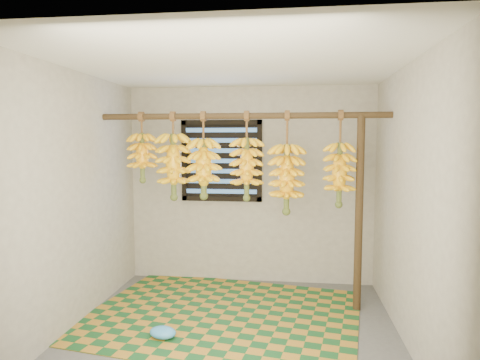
# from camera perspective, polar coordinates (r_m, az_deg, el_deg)

# --- Properties ---
(floor) EXTENTS (3.00, 3.00, 0.01)m
(floor) POSITION_cam_1_polar(r_m,az_deg,el_deg) (4.13, -1.03, -19.78)
(floor) COLOR #505050
(floor) RESTS_ON ground
(ceiling) EXTENTS (3.00, 3.00, 0.01)m
(ceiling) POSITION_cam_1_polar(r_m,az_deg,el_deg) (3.81, -1.09, 15.26)
(ceiling) COLOR silver
(ceiling) RESTS_ON wall_back
(wall_back) EXTENTS (3.00, 0.01, 2.40)m
(wall_back) POSITION_cam_1_polar(r_m,az_deg,el_deg) (5.27, 1.32, -0.70)
(wall_back) COLOR gray
(wall_back) RESTS_ON floor
(wall_left) EXTENTS (0.01, 3.00, 2.40)m
(wall_left) POSITION_cam_1_polar(r_m,az_deg,el_deg) (4.27, -21.48, -2.43)
(wall_left) COLOR gray
(wall_left) RESTS_ON floor
(wall_right) EXTENTS (0.01, 3.00, 2.40)m
(wall_right) POSITION_cam_1_polar(r_m,az_deg,el_deg) (3.87, 21.62, -3.20)
(wall_right) COLOR gray
(wall_right) RESTS_ON floor
(window) EXTENTS (1.00, 0.04, 1.00)m
(window) POSITION_cam_1_polar(r_m,az_deg,el_deg) (5.27, -2.50, 2.57)
(window) COLOR black
(window) RESTS_ON wall_back
(hanging_pole) EXTENTS (3.00, 0.06, 0.06)m
(hanging_pole) POSITION_cam_1_polar(r_m,az_deg,el_deg) (4.45, 0.25, 8.54)
(hanging_pole) COLOR #402D17
(hanging_pole) RESTS_ON wall_left
(support_post) EXTENTS (0.08, 0.08, 2.00)m
(support_post) POSITION_cam_1_polar(r_m,az_deg,el_deg) (4.52, 15.58, -4.43)
(support_post) COLOR #402D17
(support_post) RESTS_ON floor
(woven_mat) EXTENTS (2.95, 2.51, 0.01)m
(woven_mat) POSITION_cam_1_polar(r_m,az_deg,el_deg) (4.50, -2.41, -17.50)
(woven_mat) COLOR #164C20
(woven_mat) RESTS_ON floor
(plastic_bag) EXTENTS (0.28, 0.23, 0.10)m
(plastic_bag) POSITION_cam_1_polar(r_m,az_deg,el_deg) (4.05, -10.26, -19.37)
(plastic_bag) COLOR #3A91D9
(plastic_bag) RESTS_ON woven_mat
(banana_bunch_a) EXTENTS (0.31, 0.31, 0.75)m
(banana_bunch_a) POSITION_cam_1_polar(r_m,az_deg,el_deg) (4.70, -12.90, 2.94)
(banana_bunch_a) COLOR brown
(banana_bunch_a) RESTS_ON hanging_pole
(banana_bunch_b) EXTENTS (0.34, 0.34, 0.93)m
(banana_bunch_b) POSITION_cam_1_polar(r_m,az_deg,el_deg) (4.60, -8.84, 1.79)
(banana_bunch_b) COLOR brown
(banana_bunch_b) RESTS_ON hanging_pole
(banana_bunch_c) EXTENTS (0.33, 0.33, 0.91)m
(banana_bunch_c) POSITION_cam_1_polar(r_m,az_deg,el_deg) (4.52, -4.86, 1.55)
(banana_bunch_c) COLOR brown
(banana_bunch_c) RESTS_ON hanging_pole
(banana_bunch_d) EXTENTS (0.34, 0.34, 0.92)m
(banana_bunch_d) POSITION_cam_1_polar(r_m,az_deg,el_deg) (4.44, 0.90, 1.49)
(banana_bunch_d) COLOR brown
(banana_bunch_d) RESTS_ON hanging_pole
(banana_bunch_e) EXTENTS (0.34, 0.34, 1.06)m
(banana_bunch_e) POSITION_cam_1_polar(r_m,az_deg,el_deg) (4.42, 6.24, 0.13)
(banana_bunch_e) COLOR brown
(banana_bunch_e) RESTS_ON hanging_pole
(banana_bunch_f) EXTENTS (0.31, 0.31, 0.97)m
(banana_bunch_f) POSITION_cam_1_polar(r_m,az_deg,el_deg) (4.44, 13.12, 0.71)
(banana_bunch_f) COLOR brown
(banana_bunch_f) RESTS_ON hanging_pole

